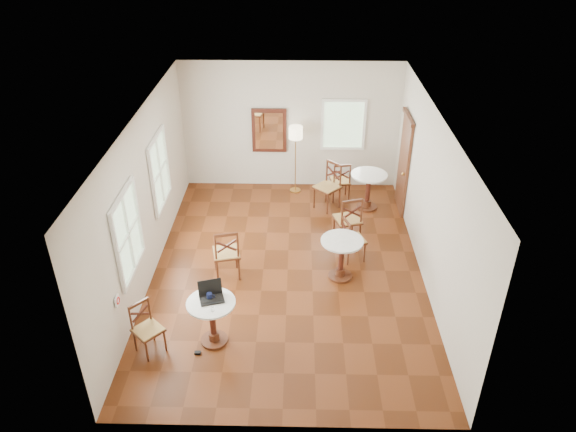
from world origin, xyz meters
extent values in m
plane|color=#5C280F|center=(0.00, 0.00, 0.00)|extent=(7.00, 7.00, 0.00)
cube|color=beige|center=(0.00, 3.50, 1.50)|extent=(5.00, 0.02, 3.00)
cube|color=beige|center=(0.00, -3.50, 1.50)|extent=(5.00, 0.02, 3.00)
cube|color=beige|center=(-2.50, 0.00, 1.50)|extent=(0.02, 7.00, 3.00)
cube|color=beige|center=(2.50, 0.00, 1.50)|extent=(0.02, 7.00, 3.00)
cube|color=white|center=(0.00, 0.00, 3.00)|extent=(5.00, 7.00, 0.02)
cube|color=#5C301A|center=(2.46, 2.40, 1.05)|extent=(0.06, 0.90, 2.10)
cube|color=#4E2513|center=(2.44, 2.40, 2.15)|extent=(0.08, 1.02, 0.08)
sphere|color=#BF8C3F|center=(2.40, 2.08, 1.00)|extent=(0.07, 0.07, 0.07)
cube|color=#431A12|center=(-0.50, 3.46, 1.40)|extent=(0.80, 0.05, 1.05)
cube|color=white|center=(-0.50, 3.43, 1.40)|extent=(0.64, 0.02, 0.88)
cube|color=white|center=(-2.47, -2.10, 0.95)|extent=(0.02, 0.16, 0.16)
torus|color=red|center=(-2.46, -2.10, 0.95)|extent=(0.02, 0.12, 0.12)
cube|color=white|center=(-2.47, -1.20, 1.55)|extent=(0.06, 1.22, 1.42)
cube|color=white|center=(-2.47, 1.00, 1.55)|extent=(0.06, 1.22, 1.42)
cube|color=white|center=(1.20, 3.47, 1.55)|extent=(1.02, 0.06, 1.22)
cylinder|color=#4E2513|center=(-1.12, -1.92, 0.02)|extent=(0.43, 0.43, 0.04)
cylinder|color=#4E2513|center=(-1.12, -1.92, 0.11)|extent=(0.17, 0.17, 0.13)
cylinder|color=#431A12|center=(-1.12, -1.92, 0.43)|extent=(0.10, 0.10, 0.64)
cylinder|color=#4E2513|center=(-1.12, -1.92, 0.73)|extent=(0.15, 0.15, 0.06)
cylinder|color=white|center=(-1.12, -1.92, 0.78)|extent=(0.75, 0.75, 0.03)
cylinder|color=#4E2513|center=(0.97, -0.20, 0.02)|extent=(0.44, 0.44, 0.04)
cylinder|color=#4E2513|center=(0.97, -0.20, 0.11)|extent=(0.17, 0.17, 0.13)
cylinder|color=#431A12|center=(0.97, -0.20, 0.44)|extent=(0.10, 0.10, 0.66)
cylinder|color=#4E2513|center=(0.97, -0.20, 0.74)|extent=(0.15, 0.15, 0.07)
cylinder|color=white|center=(0.97, -0.20, 0.79)|extent=(0.77, 0.77, 0.03)
cylinder|color=#4E2513|center=(1.73, 2.38, 0.02)|extent=(0.46, 0.46, 0.05)
cylinder|color=#4E2513|center=(1.73, 2.38, 0.11)|extent=(0.18, 0.18, 0.14)
cylinder|color=#431A12|center=(1.73, 2.38, 0.46)|extent=(0.10, 0.10, 0.69)
cylinder|color=#4E2513|center=(1.73, 2.38, 0.78)|extent=(0.16, 0.16, 0.07)
cylinder|color=white|center=(1.73, 2.38, 0.83)|extent=(0.80, 0.80, 0.03)
cylinder|color=#4E2513|center=(-0.97, 0.05, 0.24)|extent=(0.04, 0.04, 0.49)
cylinder|color=#4E2513|center=(-0.88, -0.34, 0.24)|extent=(0.04, 0.04, 0.49)
cylinder|color=#4E2513|center=(-1.35, -0.04, 0.24)|extent=(0.04, 0.04, 0.49)
cylinder|color=#4E2513|center=(-1.26, -0.43, 0.24)|extent=(0.04, 0.04, 0.49)
cube|color=#4E2513|center=(-1.11, -0.19, 0.50)|extent=(0.58, 0.58, 0.03)
cube|color=#A37A42|center=(-1.11, -0.19, 0.51)|extent=(0.55, 0.55, 0.04)
cylinder|color=#4E2513|center=(-0.88, -0.34, 0.76)|extent=(0.04, 0.04, 0.54)
cylinder|color=#4E2513|center=(-1.26, -0.43, 0.76)|extent=(0.04, 0.04, 0.54)
cube|color=#4E2513|center=(-1.07, -0.38, 1.01)|extent=(0.41, 0.13, 0.05)
cube|color=#431A12|center=(-1.07, -0.38, 0.77)|extent=(0.35, 0.11, 0.24)
cube|color=#431A12|center=(-1.07, -0.38, 0.77)|extent=(0.35, 0.11, 0.24)
cylinder|color=#4E2513|center=(-2.06, -2.37, 0.20)|extent=(0.03, 0.03, 0.41)
cylinder|color=#4E2513|center=(-2.30, -2.15, 0.20)|extent=(0.03, 0.03, 0.41)
cylinder|color=#4E2513|center=(-1.84, -2.14, 0.20)|extent=(0.03, 0.03, 0.41)
cylinder|color=#4E2513|center=(-2.08, -1.91, 0.20)|extent=(0.03, 0.03, 0.41)
cube|color=#4E2513|center=(-2.07, -2.14, 0.41)|extent=(0.56, 0.56, 0.03)
cube|color=#A37A42|center=(-2.07, -2.14, 0.43)|extent=(0.54, 0.54, 0.04)
cylinder|color=#4E2513|center=(-2.30, -2.15, 0.64)|extent=(0.03, 0.03, 0.45)
cylinder|color=#4E2513|center=(-2.08, -1.91, 0.64)|extent=(0.03, 0.03, 0.45)
cube|color=#4E2513|center=(-2.19, -2.03, 0.84)|extent=(0.26, 0.27, 0.05)
cube|color=#431A12|center=(-2.19, -2.03, 0.64)|extent=(0.22, 0.23, 0.20)
cube|color=#431A12|center=(-2.19, -2.03, 0.64)|extent=(0.22, 0.23, 0.20)
cylinder|color=#4E2513|center=(1.31, 1.25, 0.25)|extent=(0.04, 0.04, 0.50)
cylinder|color=#4E2513|center=(1.42, 0.87, 0.25)|extent=(0.04, 0.04, 0.50)
cylinder|color=#4E2513|center=(0.92, 1.14, 0.25)|extent=(0.04, 0.04, 0.50)
cylinder|color=#4E2513|center=(1.04, 0.75, 0.25)|extent=(0.04, 0.04, 0.50)
cube|color=#4E2513|center=(1.17, 1.00, 0.51)|extent=(0.61, 0.61, 0.03)
cube|color=#A37A42|center=(1.17, 1.00, 0.53)|extent=(0.58, 0.58, 0.04)
cylinder|color=#4E2513|center=(1.42, 0.87, 0.78)|extent=(0.04, 0.04, 0.56)
cylinder|color=#4E2513|center=(1.04, 0.75, 0.78)|extent=(0.04, 0.04, 0.56)
cube|color=#4E2513|center=(1.23, 0.81, 1.04)|extent=(0.42, 0.16, 0.06)
cube|color=#431A12|center=(1.23, 0.81, 0.79)|extent=(0.35, 0.13, 0.25)
cube|color=#431A12|center=(1.23, 0.81, 0.79)|extent=(0.35, 0.13, 0.25)
cylinder|color=#4E2513|center=(1.46, 0.29, 0.21)|extent=(0.03, 0.03, 0.42)
cylinder|color=#4E2513|center=(1.14, 0.18, 0.21)|extent=(0.03, 0.03, 0.42)
cylinder|color=#4E2513|center=(1.35, 0.61, 0.21)|extent=(0.03, 0.03, 0.42)
cylinder|color=#4E2513|center=(1.03, 0.50, 0.21)|extent=(0.03, 0.03, 0.42)
cube|color=#4E2513|center=(1.25, 0.39, 0.43)|extent=(0.53, 0.53, 0.03)
cube|color=#A37A42|center=(1.25, 0.39, 0.44)|extent=(0.50, 0.50, 0.04)
cylinder|color=#4E2513|center=(1.14, 0.18, 0.66)|extent=(0.03, 0.03, 0.47)
cylinder|color=#4E2513|center=(1.03, 0.50, 0.66)|extent=(0.03, 0.03, 0.47)
cube|color=#4E2513|center=(1.09, 0.34, 0.87)|extent=(0.15, 0.35, 0.05)
cube|color=#431A12|center=(1.09, 0.34, 0.67)|extent=(0.12, 0.30, 0.21)
cube|color=#431A12|center=(1.09, 0.34, 0.67)|extent=(0.12, 0.30, 0.21)
cylinder|color=#4E2513|center=(1.30, 3.00, 0.22)|extent=(0.04, 0.04, 0.45)
cylinder|color=#4E2513|center=(1.34, 2.64, 0.22)|extent=(0.04, 0.04, 0.45)
cylinder|color=#4E2513|center=(0.94, 2.95, 0.22)|extent=(0.04, 0.04, 0.45)
cylinder|color=#4E2513|center=(0.99, 2.60, 0.22)|extent=(0.04, 0.04, 0.45)
cube|color=#4E2513|center=(1.14, 2.80, 0.45)|extent=(0.49, 0.49, 0.03)
cube|color=#A37A42|center=(1.14, 2.80, 0.47)|extent=(0.46, 0.46, 0.04)
cylinder|color=#4E2513|center=(1.34, 2.64, 0.70)|extent=(0.04, 0.04, 0.50)
cylinder|color=#4E2513|center=(0.99, 2.60, 0.70)|extent=(0.04, 0.04, 0.50)
cube|color=#4E2513|center=(1.16, 2.62, 0.92)|extent=(0.38, 0.08, 0.05)
cube|color=#431A12|center=(1.16, 2.62, 0.71)|extent=(0.32, 0.06, 0.22)
cube|color=#431A12|center=(1.16, 2.62, 0.71)|extent=(0.32, 0.06, 0.22)
cylinder|color=#4E2513|center=(0.54, 2.36, 0.25)|extent=(0.04, 0.04, 0.50)
cylinder|color=#4E2513|center=(0.82, 2.65, 0.25)|extent=(0.04, 0.04, 0.50)
cylinder|color=#4E2513|center=(0.83, 2.08, 0.25)|extent=(0.04, 0.04, 0.50)
cylinder|color=#4E2513|center=(1.11, 2.37, 0.25)|extent=(0.04, 0.04, 0.50)
cube|color=#4E2513|center=(0.83, 2.37, 0.51)|extent=(0.69, 0.69, 0.03)
cube|color=#A37A42|center=(0.83, 2.37, 0.52)|extent=(0.66, 0.66, 0.04)
cylinder|color=#4E2513|center=(0.82, 2.65, 0.78)|extent=(0.04, 0.04, 0.56)
cylinder|color=#4E2513|center=(1.11, 2.37, 0.78)|extent=(0.04, 0.04, 0.56)
cube|color=#4E2513|center=(0.96, 2.51, 1.03)|extent=(0.33, 0.32, 0.06)
cube|color=#431A12|center=(0.96, 2.51, 0.79)|extent=(0.28, 0.27, 0.25)
cube|color=#431A12|center=(0.96, 2.51, 0.79)|extent=(0.28, 0.27, 0.25)
cylinder|color=#BF8C3F|center=(0.11, 3.15, 0.01)|extent=(0.26, 0.26, 0.03)
cylinder|color=#BF8C3F|center=(0.11, 3.15, 0.74)|extent=(0.02, 0.02, 1.48)
cylinder|color=beige|center=(0.11, 3.15, 1.48)|extent=(0.32, 0.32, 0.28)
cube|color=black|center=(-1.12, -1.86, 0.81)|extent=(0.42, 0.36, 0.02)
cube|color=black|center=(-1.12, -1.86, 0.82)|extent=(0.33, 0.23, 0.00)
cube|color=black|center=(-1.15, -1.73, 0.93)|extent=(0.37, 0.18, 0.25)
cube|color=silver|center=(-1.15, -1.73, 0.93)|extent=(0.32, 0.15, 0.20)
ellipsoid|color=black|center=(-0.98, -1.90, 0.81)|extent=(0.09, 0.07, 0.03)
cylinder|color=#0F1535|center=(-1.15, -1.84, 0.85)|extent=(0.09, 0.09, 0.10)
torus|color=#0F1535|center=(-1.10, -1.84, 0.85)|extent=(0.07, 0.01, 0.07)
cylinder|color=white|center=(-1.06, -2.12, 0.84)|extent=(0.06, 0.06, 0.09)
cube|color=black|center=(-1.34, -2.20, 0.02)|extent=(0.10, 0.06, 0.04)
camera|label=1|loc=(0.18, -8.25, 6.11)|focal=33.79mm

